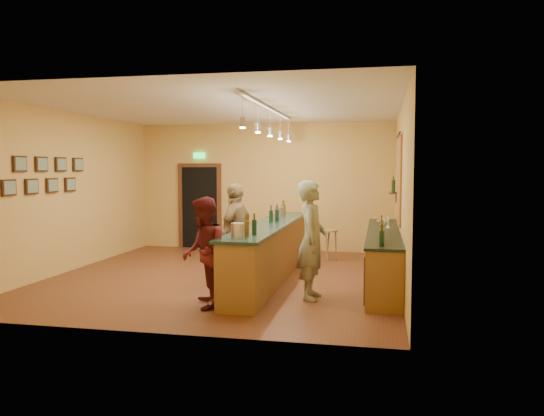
% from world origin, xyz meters
% --- Properties ---
extents(floor, '(7.00, 7.00, 0.00)m').
position_xyz_m(floor, '(0.00, 0.00, 0.00)').
color(floor, brown).
rests_on(floor, ground).
extents(ceiling, '(6.50, 7.00, 0.02)m').
position_xyz_m(ceiling, '(0.00, 0.00, 3.20)').
color(ceiling, silver).
rests_on(ceiling, wall_back).
extents(wall_back, '(6.50, 0.02, 3.20)m').
position_xyz_m(wall_back, '(0.00, 3.50, 1.60)').
color(wall_back, gold).
rests_on(wall_back, floor).
extents(wall_front, '(6.50, 0.02, 3.20)m').
position_xyz_m(wall_front, '(0.00, -3.50, 1.60)').
color(wall_front, gold).
rests_on(wall_front, floor).
extents(wall_left, '(0.02, 7.00, 3.20)m').
position_xyz_m(wall_left, '(-3.25, 0.00, 1.60)').
color(wall_left, gold).
rests_on(wall_left, floor).
extents(wall_right, '(0.02, 7.00, 3.20)m').
position_xyz_m(wall_right, '(3.25, 0.00, 1.60)').
color(wall_right, gold).
rests_on(wall_right, floor).
extents(doorway, '(1.15, 0.09, 2.48)m').
position_xyz_m(doorway, '(-1.70, 3.47, 1.13)').
color(doorway, black).
rests_on(doorway, wall_back).
extents(tapestry, '(0.03, 1.40, 1.60)m').
position_xyz_m(tapestry, '(3.23, 0.40, 1.85)').
color(tapestry, maroon).
rests_on(tapestry, wall_right).
extents(bottle_shelf, '(0.17, 0.55, 0.54)m').
position_xyz_m(bottle_shelf, '(3.17, 1.90, 1.67)').
color(bottle_shelf, '#492316').
rests_on(bottle_shelf, wall_right).
extents(picture_grid, '(0.06, 2.20, 0.70)m').
position_xyz_m(picture_grid, '(-3.21, -0.75, 1.95)').
color(picture_grid, '#382111').
rests_on(picture_grid, wall_left).
extents(back_counter, '(0.60, 4.55, 1.27)m').
position_xyz_m(back_counter, '(2.97, 0.18, 0.49)').
color(back_counter, olive).
rests_on(back_counter, floor).
extents(tasting_bar, '(0.74, 5.10, 1.38)m').
position_xyz_m(tasting_bar, '(0.89, -0.00, 0.61)').
color(tasting_bar, olive).
rests_on(tasting_bar, floor).
extents(pendant_track, '(0.11, 4.60, 0.50)m').
position_xyz_m(pendant_track, '(0.89, -0.00, 2.98)').
color(pendant_track, silver).
rests_on(pendant_track, ceiling).
extents(bartender, '(0.45, 0.69, 1.88)m').
position_xyz_m(bartender, '(1.84, -1.32, 0.94)').
color(bartender, gray).
rests_on(bartender, floor).
extents(customer_a, '(0.87, 0.97, 1.66)m').
position_xyz_m(customer_a, '(0.34, -2.20, 0.83)').
color(customer_a, '#59191E').
rests_on(customer_a, floor).
extents(customer_b, '(0.67, 1.13, 1.80)m').
position_xyz_m(customer_b, '(0.34, -0.38, 0.90)').
color(customer_b, '#997A51').
rests_on(customer_b, floor).
extents(bar_stool, '(0.34, 0.34, 0.70)m').
position_xyz_m(bar_stool, '(1.81, 2.20, 0.55)').
color(bar_stool, '#A37749').
rests_on(bar_stool, floor).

